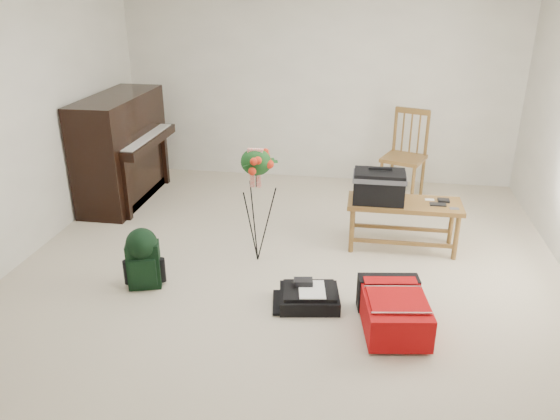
% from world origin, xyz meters
% --- Properties ---
extents(floor, '(5.00, 5.50, 0.01)m').
position_xyz_m(floor, '(0.00, 0.00, 0.00)').
color(floor, '#BBB196').
rests_on(floor, ground).
extents(wall_back, '(5.00, 0.04, 2.50)m').
position_xyz_m(wall_back, '(0.00, 2.75, 1.25)').
color(wall_back, white).
rests_on(wall_back, floor).
extents(wall_left, '(0.04, 5.50, 2.50)m').
position_xyz_m(wall_left, '(-2.50, 0.00, 1.25)').
color(wall_left, white).
rests_on(wall_left, floor).
extents(piano, '(0.71, 1.50, 1.25)m').
position_xyz_m(piano, '(-2.19, 1.60, 0.60)').
color(piano, black).
rests_on(piano, floor).
extents(bench, '(1.09, 0.44, 0.84)m').
position_xyz_m(bench, '(0.87, 0.75, 0.59)').
color(bench, brown).
rests_on(bench, floor).
extents(dining_chair, '(0.59, 0.59, 1.06)m').
position_xyz_m(dining_chair, '(1.10, 2.21, 0.52)').
color(dining_chair, brown).
rests_on(dining_chair, floor).
extents(red_suitcase, '(0.56, 0.75, 0.29)m').
position_xyz_m(red_suitcase, '(0.92, -0.58, 0.16)').
color(red_suitcase, red).
rests_on(red_suitcase, floor).
extents(black_duffel, '(0.53, 0.45, 0.20)m').
position_xyz_m(black_duffel, '(0.26, -0.41, 0.07)').
color(black_duffel, black).
rests_on(black_duffel, floor).
extents(green_backpack, '(0.31, 0.29, 0.54)m').
position_xyz_m(green_backpack, '(-1.18, -0.34, 0.30)').
color(green_backpack, black).
rests_on(green_backpack, floor).
extents(flower_stand, '(0.36, 0.36, 1.13)m').
position_xyz_m(flower_stand, '(-0.31, 0.29, 0.55)').
color(flower_stand, black).
rests_on(flower_stand, floor).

